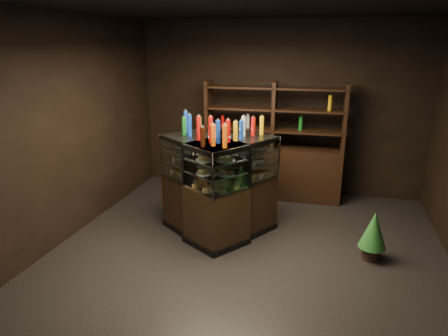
{
  "coord_description": "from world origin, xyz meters",
  "views": [
    {
      "loc": [
        0.91,
        -4.55,
        2.61
      ],
      "look_at": [
        -0.38,
        0.24,
        1.05
      ],
      "focal_mm": 32.0,
      "sensor_mm": 36.0,
      "label": 1
    }
  ],
  "objects": [
    {
      "name": "potted_conifer",
      "position": [
        1.53,
        0.24,
        0.41
      ],
      "size": [
        0.34,
        0.34,
        0.72
      ],
      "rotation": [
        0.0,
        0.0,
        0.13
      ],
      "color": "black",
      "rests_on": "ground"
    },
    {
      "name": "bottles_top",
      "position": [
        -0.51,
        0.39,
        1.52
      ],
      "size": [
        1.13,
        0.95,
        0.3
      ],
      "color": "yellow",
      "rests_on": "display_case"
    },
    {
      "name": "room_shell",
      "position": [
        0.0,
        0.0,
        1.94
      ],
      "size": [
        5.02,
        5.02,
        3.01
      ],
      "color": "black",
      "rests_on": "ground"
    },
    {
      "name": "display_case",
      "position": [
        -0.51,
        0.39,
        0.47
      ],
      "size": [
        1.68,
        1.42,
        1.39
      ],
      "rotation": [
        0.0,
        0.0,
        0.2
      ],
      "color": "black",
      "rests_on": "ground"
    },
    {
      "name": "ground",
      "position": [
        0.0,
        0.0,
        0.0
      ],
      "size": [
        5.0,
        5.0,
        0.0
      ],
      "primitive_type": "plane",
      "color": "black",
      "rests_on": "ground"
    },
    {
      "name": "back_shelving",
      "position": [
        -0.01,
        2.05,
        0.61
      ],
      "size": [
        2.34,
        0.49,
        2.0
      ],
      "rotation": [
        0.0,
        0.0,
        0.03
      ],
      "color": "black",
      "rests_on": "ground"
    },
    {
      "name": "food_display",
      "position": [
        -0.51,
        0.39,
        1.05
      ],
      "size": [
        1.3,
        1.09,
        0.43
      ],
      "color": "#C67847",
      "rests_on": "display_case"
    }
  ]
}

